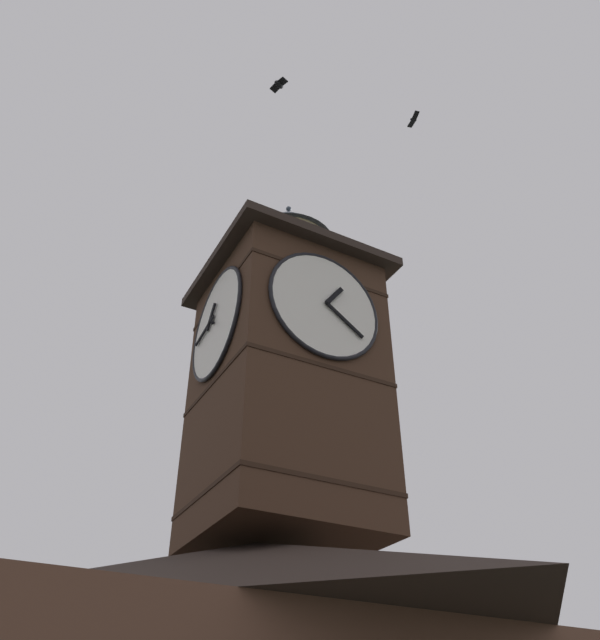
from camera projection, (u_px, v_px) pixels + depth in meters
clock_tower at (286, 368)px, 16.04m from camera, size 4.50×4.50×10.01m
pine_tree_behind at (255, 576)px, 19.89m from camera, size 5.69×5.69×16.63m
flying_bird_high at (413, 120)px, 20.49m from camera, size 0.29×0.66×0.12m
flying_bird_low at (279, 85)px, 17.02m from camera, size 0.34×0.54×0.16m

